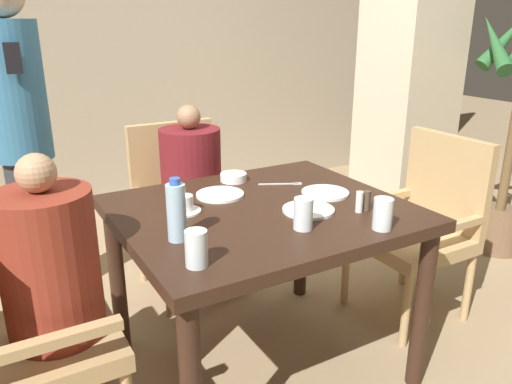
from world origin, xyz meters
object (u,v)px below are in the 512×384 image
potted_palm (510,149)px  bowl_small (233,177)px  chair_left_side (12,330)px  diner_in_far_chair (192,201)px  glass_tall_near (383,214)px  glass_tall_mid (303,214)px  plate_dessert_center (220,195)px  glass_tall_far (196,248)px  chair_right_side (423,220)px  standing_host (22,136)px  teacup_with_saucer (184,205)px  water_bottle (176,212)px  chair_far_side (183,201)px  plate_main_right (308,210)px  plate_main_left (325,193)px  diner_in_left_chair (56,304)px

potted_palm → bowl_small: potted_palm is taller
chair_left_side → diner_in_far_chair: diner_in_far_chair is taller
potted_palm → glass_tall_near: (-1.74, -0.66, 0.12)m
potted_palm → glass_tall_mid: 2.05m
plate_dessert_center → glass_tall_far: size_ratio=1.77×
plate_dessert_center → chair_left_side: bearing=-166.6°
chair_right_side → bowl_small: bearing=157.9°
standing_host → glass_tall_near: bearing=-56.5°
chair_left_side → potted_palm: bearing=4.9°
plate_dessert_center → diner_in_far_chair: bearing=80.6°
chair_right_side → plate_dessert_center: (-1.05, 0.21, 0.26)m
chair_right_side → glass_tall_near: 0.87m
diner_in_far_chair → bowl_small: size_ratio=8.65×
teacup_with_saucer → water_bottle: bearing=-117.3°
diner_in_far_chair → glass_tall_mid: size_ratio=9.18×
chair_right_side → glass_tall_far: 1.47m
chair_far_side → glass_tall_near: chair_far_side is taller
plate_main_right → water_bottle: bearing=179.7°
plate_main_left → water_bottle: water_bottle is taller
diner_in_left_chair → plate_dessert_center: diner_in_left_chair is taller
standing_host → glass_tall_far: standing_host is taller
glass_tall_far → potted_palm: bearing=13.7°
chair_far_side → glass_tall_near: 1.36m
water_bottle → glass_tall_far: (-0.02, -0.21, -0.05)m
potted_palm → water_bottle: bearing=-171.0°
plate_main_right → bowl_small: bearing=98.7°
chair_far_side → teacup_with_saucer: chair_far_side is taller
diner_in_far_chair → glass_tall_near: bearing=-77.1°
bowl_small → glass_tall_near: 0.80m
chair_left_side → glass_tall_mid: chair_left_side is taller
diner_in_left_chair → water_bottle: size_ratio=4.91×
standing_host → glass_tall_near: (1.02, -1.54, -0.10)m
diner_in_left_chair → diner_in_far_chair: bearing=42.1°
chair_right_side → glass_tall_mid: bearing=-164.4°
glass_tall_mid → glass_tall_far: (-0.45, -0.07, 0.00)m
diner_in_far_chair → plate_main_left: bearing=-66.7°
standing_host → glass_tall_mid: (0.77, -1.40, -0.10)m
bowl_small → glass_tall_mid: 0.63m
teacup_with_saucer → glass_tall_mid: size_ratio=1.11×
water_bottle → glass_tall_near: (0.68, -0.28, -0.05)m
plate_main_right → plate_main_left: bearing=35.3°
teacup_with_saucer → glass_tall_far: 0.47m
bowl_small → teacup_with_saucer: bearing=-143.4°
diner_in_far_chair → plate_dessert_center: (-0.09, -0.53, 0.22)m
plate_main_left → plate_dessert_center: bearing=152.8°
diner_in_left_chair → standing_host: bearing=86.9°
chair_left_side → water_bottle: 0.67m
chair_right_side → standing_host: 2.10m
diner_in_left_chair → water_bottle: bearing=-17.6°
potted_palm → plate_main_right: 1.90m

